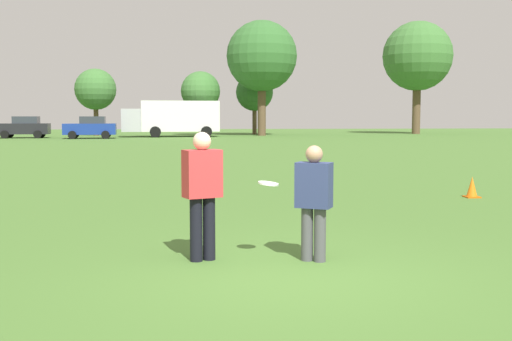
% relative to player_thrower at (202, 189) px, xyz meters
% --- Properties ---
extents(ground_plane, '(159.95, 159.95, 0.00)m').
position_rel_player_thrower_xyz_m(ground_plane, '(0.99, -0.88, -0.94)').
color(ground_plane, '#47702D').
extents(player_thrower, '(0.53, 0.42, 1.66)m').
position_rel_player_thrower_xyz_m(player_thrower, '(0.00, 0.00, 0.00)').
color(player_thrower, black).
rests_on(player_thrower, ground).
extents(player_defender, '(0.51, 0.43, 1.49)m').
position_rel_player_thrower_xyz_m(player_defender, '(1.42, -0.19, -0.10)').
color(player_defender, '#4C4C51').
rests_on(player_defender, ground).
extents(frisbee, '(0.27, 0.27, 0.07)m').
position_rel_player_thrower_xyz_m(frisbee, '(0.85, -0.04, 0.06)').
color(frisbee, white).
extents(traffic_cone, '(0.32, 0.32, 0.48)m').
position_rel_player_thrower_xyz_m(traffic_cone, '(6.30, 5.49, -0.71)').
color(traffic_cone, '#D8590C').
rests_on(traffic_cone, ground).
extents(parked_car_mid_left, '(4.30, 2.41, 1.82)m').
position_rel_player_thrower_xyz_m(parked_car_mid_left, '(-13.80, 45.90, -0.01)').
color(parked_car_mid_left, black).
rests_on(parked_car_mid_left, ground).
extents(parked_car_center, '(4.30, 2.41, 1.82)m').
position_rel_player_thrower_xyz_m(parked_car_center, '(-8.04, 44.07, -0.01)').
color(parked_car_center, navy).
rests_on(parked_car_center, ground).
extents(box_truck, '(8.63, 3.34, 3.18)m').
position_rel_player_thrower_xyz_m(box_truck, '(-1.37, 47.36, 0.81)').
color(box_truck, white).
rests_on(box_truck, ground).
extents(tree_west_oak, '(3.87, 3.87, 6.28)m').
position_rel_player_thrower_xyz_m(tree_west_oak, '(-8.64, 51.58, 3.38)').
color(tree_west_oak, brown).
rests_on(tree_west_oak, ground).
extents(tree_west_maple, '(3.77, 3.77, 6.12)m').
position_rel_player_thrower_xyz_m(tree_west_maple, '(1.19, 51.77, 3.27)').
color(tree_west_maple, brown).
rests_on(tree_west_maple, ground).
extents(tree_center_elm, '(3.76, 3.76, 6.11)m').
position_rel_player_thrower_xyz_m(tree_center_elm, '(6.67, 54.13, 3.27)').
color(tree_center_elm, brown).
rests_on(tree_center_elm, ground).
extents(tree_east_birch, '(6.62, 6.62, 10.75)m').
position_rel_player_thrower_xyz_m(tree_east_birch, '(6.89, 49.91, 6.46)').
color(tree_east_birch, brown).
rests_on(tree_east_birch, ground).
extents(tree_east_oak, '(7.08, 7.08, 11.51)m').
position_rel_player_thrower_xyz_m(tree_east_oak, '(23.43, 53.61, 6.98)').
color(tree_east_oak, brown).
rests_on(tree_east_oak, ground).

